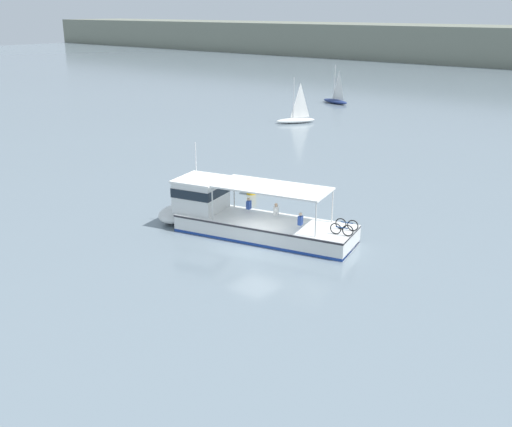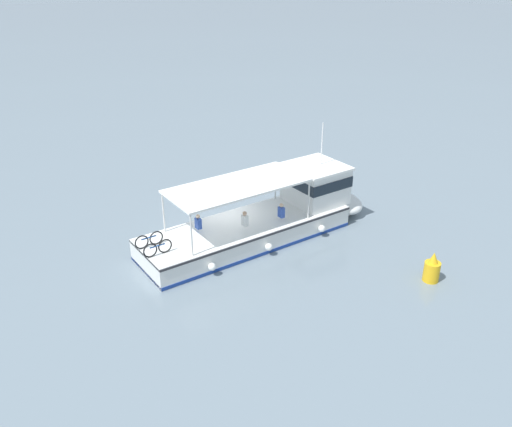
# 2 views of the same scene
# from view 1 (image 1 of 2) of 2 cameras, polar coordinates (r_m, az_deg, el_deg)

# --- Properties ---
(ground_plane) EXTENTS (400.00, 400.00, 0.00)m
(ground_plane) POSITION_cam_1_polar(r_m,az_deg,el_deg) (34.64, -0.08, -3.18)
(ground_plane) COLOR slate
(ferry_main) EXTENTS (13.07, 6.06, 5.32)m
(ferry_main) POSITION_cam_1_polar(r_m,az_deg,el_deg) (36.44, -1.43, -0.34)
(ferry_main) COLOR white
(ferry_main) RESTS_ON ground
(sailboat_horizon_west) EXTENTS (5.00, 2.62, 5.40)m
(sailboat_horizon_west) POSITION_cam_1_polar(r_m,az_deg,el_deg) (88.89, 7.54, 10.64)
(sailboat_horizon_west) COLOR navy
(sailboat_horizon_west) RESTS_ON ground
(sailboat_off_bow) EXTENTS (3.87, 4.75, 5.40)m
(sailboat_off_bow) POSITION_cam_1_polar(r_m,az_deg,el_deg) (72.90, 3.81, 8.98)
(sailboat_off_bow) COLOR white
(sailboat_off_bow) RESTS_ON ground
(channel_buoy) EXTENTS (0.70, 0.70, 1.40)m
(channel_buoy) POSITION_cam_1_polar(r_m,az_deg,el_deg) (44.29, -0.46, 2.56)
(channel_buoy) COLOR gold
(channel_buoy) RESTS_ON ground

